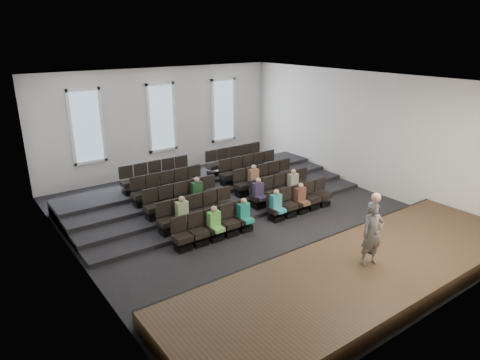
{
  "coord_description": "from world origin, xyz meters",
  "views": [
    {
      "loc": [
        -8.72,
        -11.39,
        6.49
      ],
      "look_at": [
        -0.11,
        0.5,
        1.41
      ],
      "focal_mm": 32.0,
      "sensor_mm": 36.0,
      "label": 1
    }
  ],
  "objects": [
    {
      "name": "stage",
      "position": [
        0.0,
        -5.1,
        0.25
      ],
      "size": [
        11.8,
        3.6,
        0.5
      ],
      "primitive_type": "cube",
      "color": "#432F1D",
      "rests_on": "ground"
    },
    {
      "name": "seating_rows",
      "position": [
        -0.0,
        1.54,
        0.68
      ],
      "size": [
        6.8,
        4.7,
        1.67
      ],
      "color": "black",
      "rests_on": "ground"
    },
    {
      "name": "stage_lip",
      "position": [
        0.0,
        -3.33,
        0.25
      ],
      "size": [
        11.8,
        0.06,
        0.52
      ],
      "primitive_type": "cube",
      "color": "black",
      "rests_on": "ground"
    },
    {
      "name": "ceiling",
      "position": [
        0.0,
        0.0,
        5.01
      ],
      "size": [
        12.0,
        14.0,
        0.02
      ],
      "primitive_type": "cube",
      "color": "white",
      "rests_on": "ground"
    },
    {
      "name": "wall_right",
      "position": [
        6.02,
        0.0,
        2.5
      ],
      "size": [
        0.04,
        14.0,
        5.0
      ],
      "primitive_type": "cube",
      "color": "silver",
      "rests_on": "ground"
    },
    {
      "name": "speaker",
      "position": [
        0.22,
        -5.09,
        1.39
      ],
      "size": [
        0.74,
        0.59,
        1.77
      ],
      "primitive_type": "imported",
      "rotation": [
        0.0,
        0.0,
        -0.28
      ],
      "color": "#5B5856",
      "rests_on": "stage"
    },
    {
      "name": "wall_back",
      "position": [
        0.0,
        7.02,
        2.5
      ],
      "size": [
        12.0,
        0.04,
        5.0
      ],
      "primitive_type": "cube",
      "color": "silver",
      "rests_on": "ground"
    },
    {
      "name": "risers",
      "position": [
        0.0,
        3.17,
        0.2
      ],
      "size": [
        11.8,
        4.8,
        0.6
      ],
      "color": "black",
      "rests_on": "ground"
    },
    {
      "name": "wall_left",
      "position": [
        -6.02,
        0.0,
        2.5
      ],
      "size": [
        0.04,
        14.0,
        5.0
      ],
      "primitive_type": "cube",
      "color": "silver",
      "rests_on": "ground"
    },
    {
      "name": "audience",
      "position": [
        0.08,
        0.22,
        0.8
      ],
      "size": [
        5.45,
        2.64,
        1.1
      ],
      "color": "#6BC74F",
      "rests_on": "seating_rows"
    },
    {
      "name": "mic_stand",
      "position": [
        0.75,
        -4.76,
        0.93
      ],
      "size": [
        0.24,
        0.24,
        1.44
      ],
      "color": "black",
      "rests_on": "stage"
    },
    {
      "name": "wall_front",
      "position": [
        0.0,
        -7.02,
        2.5
      ],
      "size": [
        12.0,
        0.04,
        5.0
      ],
      "primitive_type": "cube",
      "color": "silver",
      "rests_on": "ground"
    },
    {
      "name": "ground",
      "position": [
        0.0,
        0.0,
        0.0
      ],
      "size": [
        14.0,
        14.0,
        0.0
      ],
      "primitive_type": "plane",
      "color": "black",
      "rests_on": "ground"
    },
    {
      "name": "windows",
      "position": [
        0.0,
        6.95,
        2.7
      ],
      "size": [
        8.44,
        0.1,
        3.24
      ],
      "color": "white",
      "rests_on": "wall_back"
    }
  ]
}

